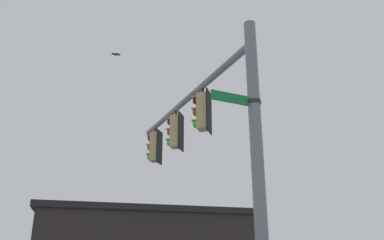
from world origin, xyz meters
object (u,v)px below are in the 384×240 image
(bird_flying, at_px, (116,54))
(traffic_light_mid_inner, at_px, (175,132))
(traffic_light_nearest_pole, at_px, (202,112))
(street_name_sign, at_px, (243,100))
(traffic_light_mid_outer, at_px, (154,147))

(bird_flying, bearing_deg, traffic_light_mid_inner, -122.54)
(traffic_light_nearest_pole, xyz_separation_m, street_name_sign, (-2.06, -1.45, -0.66))
(traffic_light_nearest_pole, height_order, traffic_light_mid_outer, same)
(traffic_light_mid_outer, xyz_separation_m, bird_flying, (0.78, 2.25, 4.58))
(bird_flying, bearing_deg, traffic_light_mid_outer, -109.08)
(traffic_light_mid_inner, distance_m, traffic_light_mid_outer, 1.95)
(street_name_sign, xyz_separation_m, bird_flying, (5.79, 6.26, 5.25))
(traffic_light_mid_outer, relative_size, street_name_sign, 1.37)
(traffic_light_nearest_pole, relative_size, traffic_light_mid_inner, 1.00)
(street_name_sign, bearing_deg, traffic_light_mid_outer, 38.70)
(traffic_light_mid_inner, height_order, street_name_sign, traffic_light_mid_inner)
(bird_flying, bearing_deg, traffic_light_nearest_pole, -127.76)
(traffic_light_nearest_pole, bearing_deg, traffic_light_mid_inner, 40.98)
(traffic_light_nearest_pole, relative_size, street_name_sign, 1.37)
(traffic_light_mid_outer, distance_m, bird_flying, 5.17)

